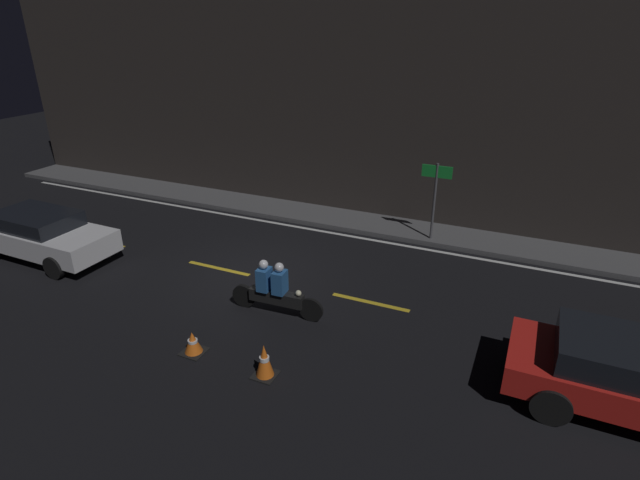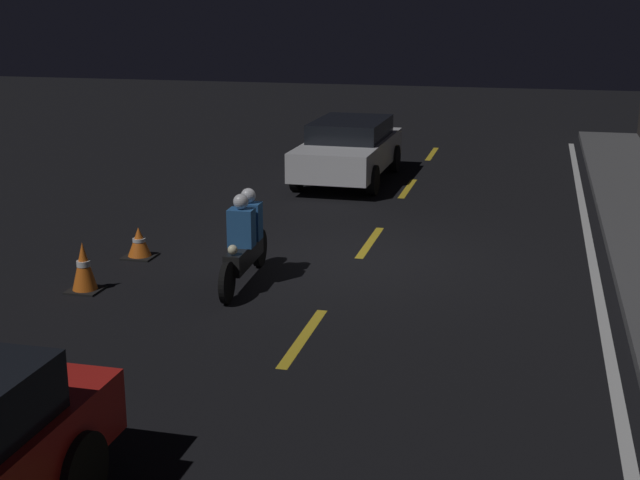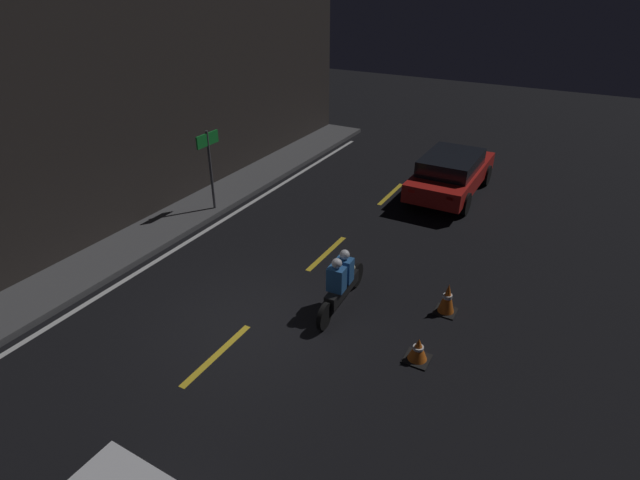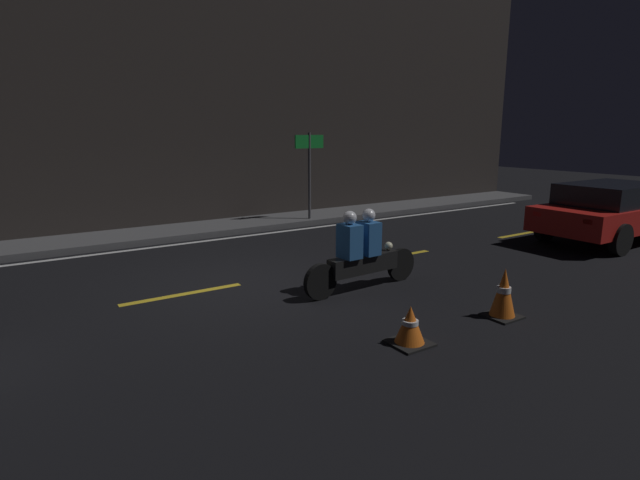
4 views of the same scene
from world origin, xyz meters
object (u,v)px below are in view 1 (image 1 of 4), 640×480
(taxi_red, at_px, (638,377))
(traffic_cone_near, at_px, (193,343))
(sedan_white, at_px, (42,234))
(traffic_cone_mid, at_px, (264,361))
(motorcycle, at_px, (274,290))
(shop_sign, at_px, (436,187))

(taxi_red, distance_m, traffic_cone_near, 8.38)
(sedan_white, bearing_deg, traffic_cone_mid, -12.55)
(motorcycle, relative_size, traffic_cone_mid, 3.24)
(motorcycle, distance_m, traffic_cone_mid, 2.32)
(sedan_white, height_order, taxi_red, taxi_red)
(shop_sign, bearing_deg, motorcycle, -113.97)
(motorcycle, relative_size, shop_sign, 0.98)
(sedan_white, height_order, motorcycle, sedan_white)
(taxi_red, distance_m, shop_sign, 7.72)
(sedan_white, distance_m, motorcycle, 7.62)
(traffic_cone_near, xyz_separation_m, shop_sign, (3.29, 7.64, 1.60))
(traffic_cone_near, relative_size, shop_sign, 0.21)
(taxi_red, bearing_deg, traffic_cone_mid, -163.98)
(traffic_cone_mid, bearing_deg, sedan_white, 166.53)
(sedan_white, distance_m, traffic_cone_near, 7.12)
(traffic_cone_near, height_order, traffic_cone_mid, traffic_cone_mid)
(sedan_white, relative_size, taxi_red, 0.98)
(motorcycle, height_order, shop_sign, shop_sign)
(sedan_white, xyz_separation_m, taxi_red, (14.99, -0.24, 0.02))
(motorcycle, height_order, traffic_cone_near, motorcycle)
(motorcycle, xyz_separation_m, shop_sign, (2.48, 5.58, 1.21))
(motorcycle, bearing_deg, traffic_cone_near, -114.26)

